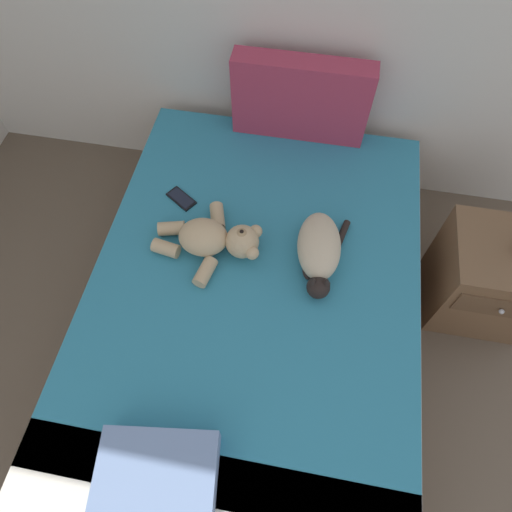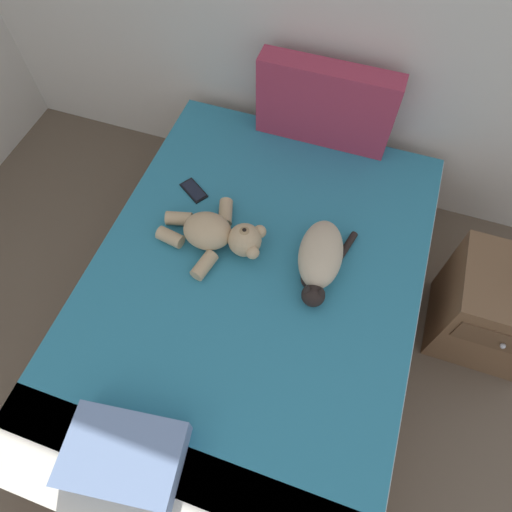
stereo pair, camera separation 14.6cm
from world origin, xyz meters
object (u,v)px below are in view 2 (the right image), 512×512
Objects in this scene: cell_phone at (194,190)px; bed at (251,306)px; patterned_cushion at (325,105)px; teddy_bear at (218,234)px; cat at (320,258)px; nightstand at (494,309)px; throw_pillow at (124,455)px.

bed is at bearing -42.11° from cell_phone.
teddy_bear is at bearing -108.65° from patterned_cushion.
patterned_cushion is at bearing 104.03° from cat.
bed is 0.40m from teddy_bear.
bed is 4.20× the size of teddy_bear.
patterned_cushion is at bearing 149.89° from nightstand.
patterned_cushion is 0.77m from cell_phone.
throw_pillow is 0.76× the size of nightstand.
cell_phone reaches higher than bed.
nightstand is at bearing 41.68° from throw_pillow.
throw_pillow is at bearing -114.37° from cat.
patterned_cushion reaches higher than bed.
bed is 0.87m from throw_pillow.
bed is 3.02× the size of patterned_cushion.
nightstand is (1.10, 0.34, 0.02)m from bed.
nightstand is at bearing -1.65° from cell_phone.
throw_pillow is (-0.44, -0.97, -0.02)m from cat.
nightstand is (1.03, -0.60, -0.43)m from patterned_cushion.
cell_phone is at bearing 101.73° from throw_pillow.
nightstand is (1.53, -0.04, -0.23)m from cell_phone.
nightstand is at bearing 8.51° from teddy_bear.
patterned_cushion reaches higher than throw_pillow.
teddy_bear reaches higher than cell_phone.
cell_phone is at bearing 133.40° from teddy_bear.
teddy_bear is (-0.27, -0.79, -0.15)m from patterned_cushion.
cat is 2.66× the size of cell_phone.
patterned_cushion is 1.27m from nightstand.
bed is at bearing -93.88° from patterned_cushion.
cat is 0.89× the size of teddy_bear.
cell_phone is (-0.69, 0.21, -0.07)m from cat.
throw_pillow reaches higher than bed.
cell_phone is at bearing -131.64° from patterned_cushion.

